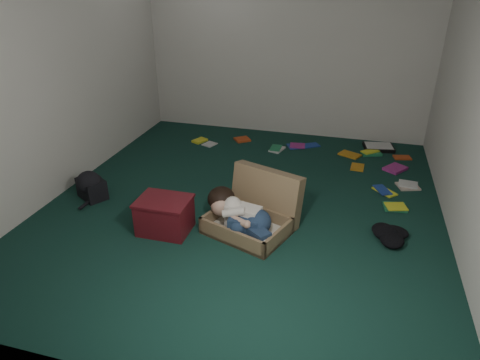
% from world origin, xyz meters
% --- Properties ---
extents(floor, '(4.50, 4.50, 0.00)m').
position_xyz_m(floor, '(0.00, 0.00, 0.00)').
color(floor, '#12352C').
rests_on(floor, ground).
extents(wall_back, '(4.50, 0.00, 4.50)m').
position_xyz_m(wall_back, '(0.00, 2.25, 1.30)').
color(wall_back, silver).
rests_on(wall_back, ground).
extents(wall_front, '(4.50, 0.00, 4.50)m').
position_xyz_m(wall_front, '(0.00, -2.25, 1.30)').
color(wall_front, silver).
rests_on(wall_front, ground).
extents(wall_left, '(0.00, 4.50, 4.50)m').
position_xyz_m(wall_left, '(-2.00, 0.00, 1.30)').
color(wall_left, silver).
rests_on(wall_left, ground).
extents(suitcase, '(0.92, 0.91, 0.53)m').
position_xyz_m(suitcase, '(0.22, -0.40, 0.16)').
color(suitcase, olive).
rests_on(suitcase, floor).
extents(person, '(0.71, 0.56, 0.33)m').
position_xyz_m(person, '(0.11, -0.55, 0.20)').
color(person, silver).
rests_on(person, suitcase).
extents(maroon_bin, '(0.48, 0.38, 0.33)m').
position_xyz_m(maroon_bin, '(-0.58, -0.69, 0.17)').
color(maroon_bin, '#5B121A').
rests_on(maroon_bin, floor).
extents(backpack, '(0.50, 0.47, 0.24)m').
position_xyz_m(backpack, '(-1.61, -0.31, 0.12)').
color(backpack, black).
rests_on(backpack, floor).
extents(clothing_pile, '(0.41, 0.35, 0.12)m').
position_xyz_m(clothing_pile, '(1.38, -0.29, 0.06)').
color(clothing_pile, black).
rests_on(clothing_pile, floor).
extents(paper_tray, '(0.44, 0.36, 0.05)m').
position_xyz_m(paper_tray, '(1.39, 1.95, 0.03)').
color(paper_tray, black).
rests_on(paper_tray, floor).
extents(book_scatter, '(3.00, 1.75, 0.02)m').
position_xyz_m(book_scatter, '(0.70, 1.38, 0.01)').
color(book_scatter, yellow).
rests_on(book_scatter, floor).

